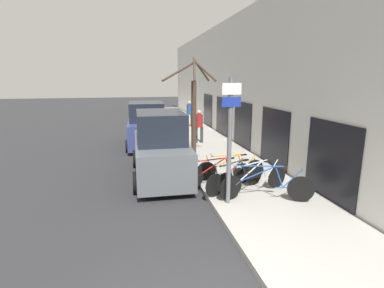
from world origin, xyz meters
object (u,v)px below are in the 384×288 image
at_px(bicycle_4, 231,168).
at_px(pedestrian_near, 199,124).
at_px(street_tree, 194,109).
at_px(signpost, 230,138).
at_px(parked_car_1, 147,126).
at_px(pedestrian_far, 190,112).
at_px(bicycle_1, 255,180).
at_px(bicycle_0, 264,185).
at_px(parked_car_0, 161,148).
at_px(bicycle_3, 218,174).
at_px(bicycle_2, 236,178).

distance_m(bicycle_4, pedestrian_near, 5.81).
bearing_deg(pedestrian_near, street_tree, 78.30).
xyz_separation_m(signpost, parked_car_1, (-1.68, 8.02, -0.92)).
distance_m(signpost, pedestrian_near, 7.67).
height_order(parked_car_1, pedestrian_far, parked_car_1).
bearing_deg(bicycle_1, pedestrian_far, -21.81).
distance_m(bicycle_0, parked_car_0, 3.84).
bearing_deg(signpost, parked_car_1, 101.84).
bearing_deg(pedestrian_far, pedestrian_near, -103.46).
relative_size(bicycle_4, parked_car_0, 0.51).
height_order(bicycle_3, bicycle_4, bicycle_3).
height_order(signpost, pedestrian_far, signpost).
distance_m(pedestrian_near, street_tree, 2.88).
distance_m(bicycle_3, street_tree, 4.02).
height_order(parked_car_1, street_tree, street_tree).
bearing_deg(signpost, pedestrian_near, 82.89).
height_order(signpost, street_tree, street_tree).
height_order(signpost, bicycle_1, signpost).
bearing_deg(parked_car_1, bicycle_4, -67.41).
distance_m(bicycle_3, parked_car_1, 6.96).
distance_m(bicycle_0, bicycle_4, 1.79).
height_order(bicycle_3, parked_car_0, parked_car_0).
bearing_deg(pedestrian_near, bicycle_4, 93.47).
height_order(bicycle_3, pedestrian_near, pedestrian_near).
height_order(signpost, bicycle_4, signpost).
distance_m(signpost, bicycle_2, 1.69).
relative_size(parked_car_0, street_tree, 1.09).
xyz_separation_m(bicycle_2, bicycle_3, (-0.38, 0.50, -0.01)).
bearing_deg(bicycle_2, signpost, 124.17).
distance_m(bicycle_0, pedestrian_far, 12.68).
bearing_deg(bicycle_2, pedestrian_far, -28.93).
bearing_deg(parked_car_1, bicycle_1, -68.95).
distance_m(bicycle_0, bicycle_3, 1.58).
xyz_separation_m(bicycle_0, parked_car_0, (-2.53, 2.85, 0.48)).
bearing_deg(bicycle_2, street_tree, -19.15).
height_order(pedestrian_far, street_tree, street_tree).
bearing_deg(bicycle_0, pedestrian_near, 23.15).
bearing_deg(bicycle_4, signpost, 162.41).
bearing_deg(bicycle_3, parked_car_1, 10.78).
relative_size(bicycle_2, parked_car_0, 0.46).
bearing_deg(parked_car_0, bicycle_2, -45.10).
bearing_deg(pedestrian_far, bicycle_3, -104.41).
bearing_deg(bicycle_0, bicycle_2, 56.68).
distance_m(bicycle_1, parked_car_0, 3.47).
distance_m(signpost, street_tree, 5.01).
relative_size(parked_car_1, street_tree, 1.05).
xyz_separation_m(bicycle_0, street_tree, (-0.91, 4.97, 1.57)).
height_order(bicycle_2, street_tree, street_tree).
distance_m(bicycle_4, parked_car_1, 6.69).
distance_m(bicycle_2, street_tree, 4.49).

